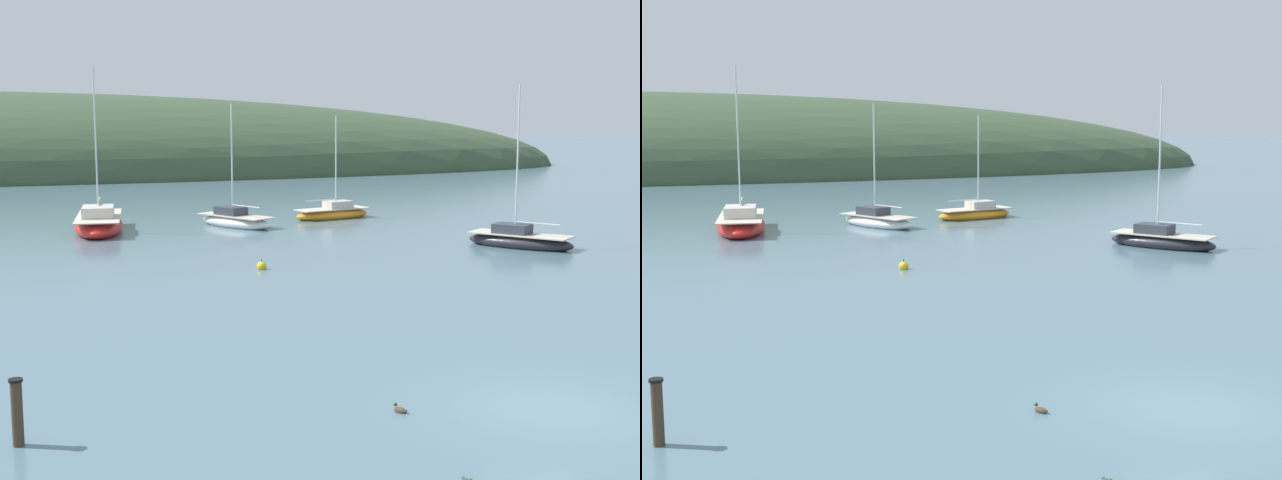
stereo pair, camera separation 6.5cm
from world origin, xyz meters
TOP-DOWN VIEW (x-y plane):
  - ground_plane at (0.00, 0.00)m, footprint 400.00×400.00m
  - sailboat_white_near at (5.68, 36.96)m, footprint 5.66×3.24m
  - sailboat_navy_dinghy at (11.46, 22.63)m, footprint 5.06×5.61m
  - sailboat_black_sloop at (-1.19, 34.73)m, footprint 4.61×5.80m
  - sailboat_blue_center at (-9.27, 34.45)m, footprint 3.25×8.07m
  - mooring_buoy_inner at (-2.70, 20.00)m, footprint 0.44×0.44m
  - duck_lone_right at (-3.51, 0.74)m, footprint 0.33×0.40m
  - jetty_piling at (-11.99, 0.98)m, footprint 0.30×0.30m

SIDE VIEW (x-z plane):
  - ground_plane at x=0.00m, z-range 0.00..0.00m
  - duck_lone_right at x=-3.51m, z-range -0.07..0.17m
  - mooring_buoy_inner at x=-2.70m, z-range -0.15..0.39m
  - sailboat_white_near at x=5.68m, z-range -3.09..3.77m
  - sailboat_black_sloop at x=-1.19m, z-range -3.46..4.16m
  - sailboat_navy_dinghy at x=11.46m, z-range -3.88..4.60m
  - sailboat_blue_center at x=-9.27m, z-range -4.43..5.37m
  - jetty_piling at x=-11.99m, z-range 0.02..1.48m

